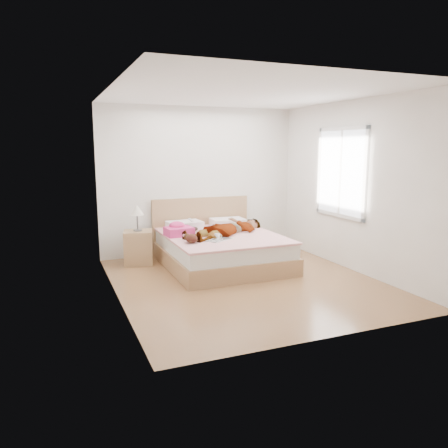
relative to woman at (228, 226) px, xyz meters
name	(u,v)px	position (x,y,z in m)	size (l,w,h in m)	color
ground	(246,282)	(-0.14, -1.03, -0.63)	(4.00, 4.00, 0.00)	#53311A
woman	(228,226)	(0.00, 0.00, 0.00)	(0.63, 1.68, 0.23)	white
hair	(186,229)	(-0.57, 0.45, -0.08)	(0.39, 0.48, 0.07)	black
phone	(191,220)	(-0.50, 0.40, 0.07)	(0.05, 0.10, 0.01)	silver
room_shell	(341,173)	(1.64, -0.73, 0.87)	(4.00, 4.00, 4.00)	white
bed	(220,248)	(-0.14, 0.00, -0.35)	(1.80, 2.08, 1.00)	olive
towel	(178,230)	(-0.80, 0.11, -0.03)	(0.45, 0.37, 0.22)	#D93B77
magazine	(218,239)	(-0.33, -0.41, -0.11)	(0.52, 0.47, 0.03)	white
coffee_mug	(217,236)	(-0.33, -0.40, -0.07)	(0.12, 0.09, 0.09)	white
plush_toy	(191,238)	(-0.79, -0.50, -0.04)	(0.22, 0.28, 0.14)	black
nightstand	(138,245)	(-1.37, 0.52, -0.30)	(0.53, 0.49, 0.98)	olive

